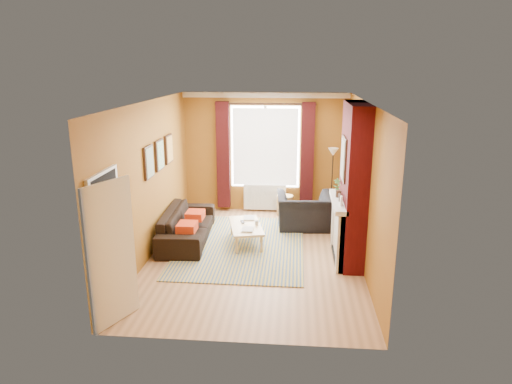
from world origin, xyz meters
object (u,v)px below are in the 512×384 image
armchair (304,211)px  floor_lamp (333,163)px  wicker_stool (285,205)px  sofa (187,225)px  coffee_table (246,227)px

armchair → floor_lamp: (0.62, 0.83, 0.89)m
armchair → wicker_stool: armchair is taller
sofa → coffee_table: 1.19m
sofa → armchair: bearing=-71.6°
sofa → wicker_stool: sofa is taller
coffee_table → wicker_stool: (0.72, 1.83, -0.11)m
wicker_stool → floor_lamp: size_ratio=0.30×
armchair → coffee_table: armchair is taller
sofa → armchair: 2.52m
floor_lamp → sofa: bearing=-149.5°
coffee_table → floor_lamp: bearing=32.6°
coffee_table → floor_lamp: size_ratio=0.78×
wicker_stool → armchair: bearing=-62.3°
armchair → coffee_table: size_ratio=0.92×
floor_lamp → coffee_table: bearing=-134.2°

